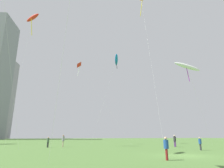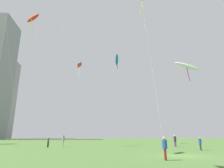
{
  "view_description": "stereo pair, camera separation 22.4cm",
  "coord_description": "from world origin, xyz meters",
  "px_view_note": "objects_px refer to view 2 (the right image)",
  "views": [
    {
      "loc": [
        -12.09,
        -14.78,
        1.68
      ],
      "look_at": [
        -2.08,
        13.0,
        9.79
      ],
      "focal_mm": 30.51,
      "sensor_mm": 36.0,
      "label": 1
    },
    {
      "loc": [
        -11.88,
        -14.85,
        1.68
      ],
      "look_at": [
        -2.08,
        13.0,
        9.79
      ],
      "focal_mm": 30.51,
      "sensor_mm": 36.0,
      "label": 2
    }
  ],
  "objects_px": {
    "kite_flying_2": "(33,18)",
    "kite_flying_6": "(80,67)",
    "person_standing_1": "(63,140)",
    "person_standing_4": "(165,147)",
    "person_standing_5": "(175,140)",
    "kite_flying_5": "(117,60)",
    "person_standing_2": "(48,141)",
    "kite_flying_4": "(187,66)",
    "person_standing_0": "(200,143)"
  },
  "relations": [
    {
      "from": "person_standing_2",
      "to": "kite_flying_2",
      "type": "height_order",
      "value": "kite_flying_2"
    },
    {
      "from": "person_standing_5",
      "to": "kite_flying_2",
      "type": "bearing_deg",
      "value": 55.66
    },
    {
      "from": "kite_flying_2",
      "to": "kite_flying_4",
      "type": "height_order",
      "value": "kite_flying_2"
    },
    {
      "from": "person_standing_2",
      "to": "person_standing_5",
      "type": "relative_size",
      "value": 0.84
    },
    {
      "from": "person_standing_5",
      "to": "person_standing_1",
      "type": "bearing_deg",
      "value": 56.13
    },
    {
      "from": "person_standing_5",
      "to": "kite_flying_6",
      "type": "relative_size",
      "value": 0.1
    },
    {
      "from": "person_standing_0",
      "to": "person_standing_2",
      "type": "height_order",
      "value": "person_standing_2"
    },
    {
      "from": "person_standing_0",
      "to": "kite_flying_2",
      "type": "distance_m",
      "value": 35.12
    },
    {
      "from": "person_standing_4",
      "to": "kite_flying_4",
      "type": "distance_m",
      "value": 22.13
    },
    {
      "from": "person_standing_4",
      "to": "kite_flying_4",
      "type": "bearing_deg",
      "value": 154.57
    },
    {
      "from": "person_standing_4",
      "to": "kite_flying_2",
      "type": "xyz_separation_m",
      "value": [
        -12.24,
        22.42,
        22.46
      ]
    },
    {
      "from": "person_standing_0",
      "to": "person_standing_4",
      "type": "bearing_deg",
      "value": 140.65
    },
    {
      "from": "person_standing_5",
      "to": "kite_flying_5",
      "type": "bearing_deg",
      "value": 2.3
    },
    {
      "from": "kite_flying_4",
      "to": "kite_flying_5",
      "type": "xyz_separation_m",
      "value": [
        -6.69,
        16.41,
        6.74
      ]
    },
    {
      "from": "person_standing_4",
      "to": "kite_flying_2",
      "type": "distance_m",
      "value": 34.01
    },
    {
      "from": "person_standing_0",
      "to": "kite_flying_2",
      "type": "xyz_separation_m",
      "value": [
        -22.12,
        15.43,
        22.5
      ]
    },
    {
      "from": "person_standing_1",
      "to": "person_standing_4",
      "type": "bearing_deg",
      "value": 21.14
    },
    {
      "from": "person_standing_0",
      "to": "kite_flying_5",
      "type": "height_order",
      "value": "kite_flying_5"
    },
    {
      "from": "person_standing_1",
      "to": "kite_flying_5",
      "type": "distance_m",
      "value": 24.2
    },
    {
      "from": "person_standing_1",
      "to": "kite_flying_2",
      "type": "bearing_deg",
      "value": -103.22
    },
    {
      "from": "kite_flying_2",
      "to": "kite_flying_6",
      "type": "relative_size",
      "value": 1.34
    },
    {
      "from": "person_standing_4",
      "to": "person_standing_5",
      "type": "height_order",
      "value": "person_standing_5"
    },
    {
      "from": "person_standing_1",
      "to": "person_standing_5",
      "type": "height_order",
      "value": "person_standing_1"
    },
    {
      "from": "person_standing_5",
      "to": "kite_flying_4",
      "type": "distance_m",
      "value": 12.53
    },
    {
      "from": "person_standing_2",
      "to": "kite_flying_6",
      "type": "height_order",
      "value": "kite_flying_6"
    },
    {
      "from": "kite_flying_6",
      "to": "kite_flying_2",
      "type": "bearing_deg",
      "value": -148.57
    },
    {
      "from": "person_standing_2",
      "to": "kite_flying_5",
      "type": "distance_m",
      "value": 25.68
    },
    {
      "from": "person_standing_4",
      "to": "person_standing_1",
      "type": "bearing_deg",
      "value": -141.54
    },
    {
      "from": "person_standing_1",
      "to": "person_standing_4",
      "type": "distance_m",
      "value": 20.68
    },
    {
      "from": "person_standing_0",
      "to": "person_standing_5",
      "type": "height_order",
      "value": "person_standing_5"
    },
    {
      "from": "person_standing_1",
      "to": "person_standing_5",
      "type": "distance_m",
      "value": 18.05
    },
    {
      "from": "person_standing_1",
      "to": "kite_flying_4",
      "type": "xyz_separation_m",
      "value": [
        19.22,
        -7.89,
        12.13
      ]
    },
    {
      "from": "kite_flying_5",
      "to": "person_standing_2",
      "type": "bearing_deg",
      "value": -149.39
    },
    {
      "from": "person_standing_2",
      "to": "person_standing_1",
      "type": "bearing_deg",
      "value": 141.62
    },
    {
      "from": "kite_flying_4",
      "to": "kite_flying_5",
      "type": "height_order",
      "value": "kite_flying_5"
    },
    {
      "from": "person_standing_5",
      "to": "kite_flying_6",
      "type": "height_order",
      "value": "kite_flying_6"
    },
    {
      "from": "person_standing_0",
      "to": "person_standing_5",
      "type": "relative_size",
      "value": 0.83
    },
    {
      "from": "person_standing_4",
      "to": "kite_flying_6",
      "type": "relative_size",
      "value": 0.09
    },
    {
      "from": "person_standing_1",
      "to": "kite_flying_4",
      "type": "relative_size",
      "value": 0.13
    },
    {
      "from": "person_standing_1",
      "to": "person_standing_5",
      "type": "bearing_deg",
      "value": 78.39
    },
    {
      "from": "kite_flying_5",
      "to": "person_standing_0",
      "type": "bearing_deg",
      "value": -82.89
    },
    {
      "from": "person_standing_5",
      "to": "kite_flying_4",
      "type": "height_order",
      "value": "kite_flying_4"
    },
    {
      "from": "kite_flying_5",
      "to": "kite_flying_6",
      "type": "bearing_deg",
      "value": 178.12
    },
    {
      "from": "person_standing_5",
      "to": "kite_flying_5",
      "type": "relative_size",
      "value": 0.09
    },
    {
      "from": "person_standing_0",
      "to": "kite_flying_5",
      "type": "xyz_separation_m",
      "value": [
        -2.68,
        21.5,
        19.06
      ]
    },
    {
      "from": "person_standing_1",
      "to": "kite_flying_5",
      "type": "height_order",
      "value": "kite_flying_5"
    },
    {
      "from": "kite_flying_4",
      "to": "person_standing_4",
      "type": "bearing_deg",
      "value": -138.98
    },
    {
      "from": "person_standing_0",
      "to": "kite_flying_2",
      "type": "height_order",
      "value": "kite_flying_2"
    },
    {
      "from": "person_standing_4",
      "to": "kite_flying_2",
      "type": "height_order",
      "value": "kite_flying_2"
    },
    {
      "from": "person_standing_0",
      "to": "person_standing_5",
      "type": "distance_m",
      "value": 7.72
    }
  ]
}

